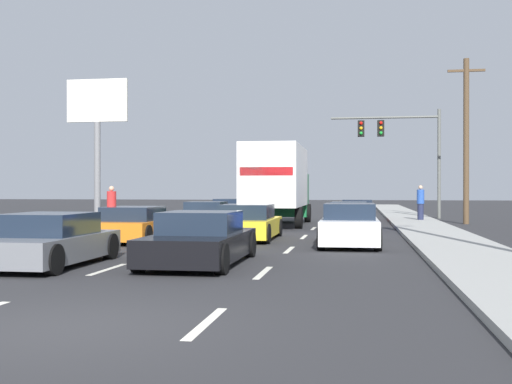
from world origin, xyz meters
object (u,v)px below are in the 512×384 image
object	(u,v)px
car_tan	(206,215)
car_navy	(232,210)
box_truck	(278,181)
car_maroon	(357,211)
roadside_billboard	(97,121)
pedestrian_near_corner	(421,202)
pedestrian_mid_block	(112,207)
car_black	(200,241)
car_blue	(349,216)
car_yellow	(248,223)
car_white	(350,226)
car_gray	(48,241)
traffic_signal_mast	(393,137)
car_orange	(136,225)
utility_pole_mid	(466,139)

from	to	relation	value
car_tan	car_navy	bearing A→B (deg)	90.17
box_truck	car_maroon	bearing A→B (deg)	52.51
roadside_billboard	car_navy	bearing A→B (deg)	0.77
pedestrian_near_corner	pedestrian_mid_block	distance (m)	16.12
car_black	car_maroon	xyz separation A→B (m)	(3.55, 20.51, -0.02)
car_black	car_blue	xyz separation A→B (m)	(3.20, 13.58, 0.00)
car_yellow	roadside_billboard	bearing A→B (deg)	130.80
car_white	roadside_billboard	bearing A→B (deg)	135.08
box_truck	car_black	bearing A→B (deg)	-89.36
car_yellow	car_gray	bearing A→B (deg)	-111.59
pedestrian_near_corner	car_tan	bearing A→B (deg)	-150.00
car_black	pedestrian_near_corner	distance (m)	20.90
traffic_signal_mast	box_truck	bearing A→B (deg)	-123.21
car_blue	car_orange	bearing A→B (deg)	-131.25
car_orange	car_white	xyz separation A→B (m)	(6.99, -0.25, 0.04)
car_tan	traffic_signal_mast	distance (m)	14.57
car_blue	pedestrian_mid_block	xyz separation A→B (m)	(-9.64, -3.00, 0.45)
roadside_billboard	pedestrian_mid_block	xyz separation A→B (m)	(4.60, -9.28, -4.60)
car_blue	roadside_billboard	size ratio (longest dim) A/B	0.53
car_orange	car_maroon	size ratio (longest dim) A/B	0.93
car_navy	pedestrian_near_corner	bearing A→B (deg)	-1.25
box_truck	car_tan	bearing A→B (deg)	-150.82
car_maroon	utility_pole_mid	xyz separation A→B (m)	(5.36, -1.97, 3.72)
car_blue	utility_pole_mid	world-z (taller)	utility_pole_mid
car_yellow	car_maroon	size ratio (longest dim) A/B	1.00
car_maroon	traffic_signal_mast	world-z (taller)	traffic_signal_mast
car_navy	roadside_billboard	bearing A→B (deg)	-179.23
car_blue	car_maroon	bearing A→B (deg)	87.10
car_yellow	traffic_signal_mast	distance (m)	18.81
car_white	car_gray	bearing A→B (deg)	-136.41
car_navy	utility_pole_mid	xyz separation A→B (m)	(12.19, -1.43, 3.69)
car_yellow	traffic_signal_mast	world-z (taller)	traffic_signal_mast
car_orange	pedestrian_mid_block	xyz separation A→B (m)	(-2.79, 4.81, 0.46)
car_orange	roadside_billboard	distance (m)	16.70
car_gray	box_truck	xyz separation A→B (m)	(3.16, 16.49, 1.58)
car_white	traffic_signal_mast	xyz separation A→B (m)	(2.34, 19.08, 4.26)
car_gray	box_truck	size ratio (longest dim) A/B	0.49
car_maroon	car_blue	size ratio (longest dim) A/B	1.05
pedestrian_mid_block	car_maroon	bearing A→B (deg)	44.82
car_white	traffic_signal_mast	world-z (taller)	traffic_signal_mast
car_blue	pedestrian_mid_block	bearing A→B (deg)	-162.74
utility_pole_mid	pedestrian_mid_block	xyz separation A→B (m)	(-15.35, -7.96, -3.25)
car_navy	car_maroon	bearing A→B (deg)	4.56
car_yellow	car_maroon	xyz separation A→B (m)	(3.70, 13.28, -0.03)
car_yellow	car_black	world-z (taller)	same
car_navy	car_yellow	size ratio (longest dim) A/B	1.02
car_maroon	car_blue	bearing A→B (deg)	-92.90
car_maroon	traffic_signal_mast	distance (m)	6.31
car_black	box_truck	bearing A→B (deg)	90.64
car_maroon	car_yellow	bearing A→B (deg)	-105.55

